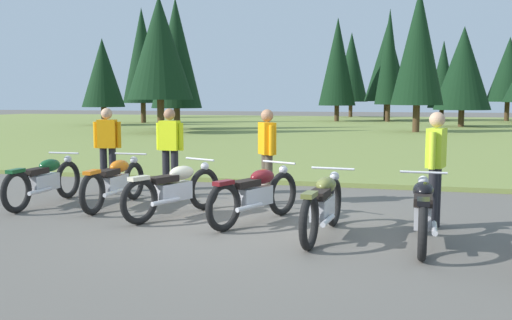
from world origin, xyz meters
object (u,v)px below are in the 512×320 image
(motorcycle_maroon, at_px, (256,194))
(motorcycle_black, at_px, (423,211))
(rider_with_back_turned, at_px, (108,144))
(rider_near_row_end, at_px, (170,147))
(motorcycle_orange, at_px, (115,181))
(rider_checking_bike, at_px, (267,150))
(motorcycle_british_green, at_px, (44,180))
(motorcycle_cream, at_px, (174,189))
(rider_in_hivis_vest, at_px, (436,163))
(motorcycle_olive, at_px, (323,205))

(motorcycle_maroon, bearing_deg, motorcycle_black, -16.89)
(rider_with_back_turned, xyz_separation_m, rider_near_row_end, (1.40, -0.15, 0.00))
(motorcycle_orange, distance_m, rider_checking_bike, 2.69)
(motorcycle_british_green, xyz_separation_m, rider_checking_bike, (3.73, 1.11, 0.51))
(motorcycle_cream, height_order, rider_near_row_end, rider_near_row_end)
(motorcycle_maroon, height_order, rider_near_row_end, rider_near_row_end)
(motorcycle_orange, height_order, rider_in_hivis_vest, rider_in_hivis_vest)
(motorcycle_cream, xyz_separation_m, rider_with_back_turned, (-2.20, 1.86, 0.51))
(motorcycle_orange, distance_m, rider_near_row_end, 1.42)
(rider_checking_bike, bearing_deg, motorcycle_orange, -159.17)
(motorcycle_orange, xyz_separation_m, motorcycle_cream, (1.30, -0.49, 0.00))
(motorcycle_maroon, bearing_deg, motorcycle_british_green, 173.77)
(motorcycle_maroon, height_order, motorcycle_black, same)
(motorcycle_cream, bearing_deg, rider_with_back_turned, 139.77)
(motorcycle_orange, distance_m, motorcycle_maroon, 2.72)
(motorcycle_cream, xyz_separation_m, motorcycle_olive, (2.44, -0.71, 0.00))
(motorcycle_british_green, distance_m, rider_in_hivis_vest, 6.52)
(motorcycle_black, xyz_separation_m, rider_with_back_turned, (-5.93, 2.69, 0.51))
(motorcycle_orange, relative_size, rider_in_hivis_vest, 1.26)
(motorcycle_cream, relative_size, motorcycle_maroon, 1.01)
(motorcycle_black, xyz_separation_m, rider_in_hivis_vest, (0.20, 1.03, 0.51))
(rider_in_hivis_vest, bearing_deg, rider_near_row_end, 162.19)
(motorcycle_cream, xyz_separation_m, rider_near_row_end, (-0.80, 1.72, 0.51))
(motorcycle_british_green, distance_m, motorcycle_olive, 5.12)
(motorcycle_maroon, bearing_deg, rider_with_back_turned, 150.97)
(motorcycle_cream, bearing_deg, motorcycle_maroon, -4.61)
(motorcycle_orange, height_order, motorcycle_cream, same)
(motorcycle_british_green, bearing_deg, rider_checking_bike, 16.59)
(motorcycle_olive, relative_size, rider_in_hivis_vest, 1.26)
(motorcycle_olive, bearing_deg, motorcycle_maroon, 151.04)
(motorcycle_black, height_order, rider_with_back_turned, rider_with_back_turned)
(rider_with_back_turned, bearing_deg, motorcycle_black, -24.44)
(motorcycle_british_green, bearing_deg, motorcycle_black, -10.34)
(motorcycle_maroon, xyz_separation_m, rider_with_back_turned, (-3.55, 1.97, 0.51))
(rider_near_row_end, bearing_deg, motorcycle_cream, -64.93)
(motorcycle_olive, xyz_separation_m, motorcycle_black, (1.28, -0.12, 0.00))
(motorcycle_orange, bearing_deg, motorcycle_olive, -17.86)
(motorcycle_british_green, relative_size, rider_near_row_end, 1.26)
(motorcycle_british_green, relative_size, rider_with_back_turned, 1.26)
(rider_near_row_end, bearing_deg, rider_checking_bike, -8.31)
(motorcycle_olive, height_order, rider_with_back_turned, rider_with_back_turned)
(rider_with_back_turned, distance_m, rider_near_row_end, 1.41)
(motorcycle_cream, distance_m, rider_with_back_turned, 2.93)
(motorcycle_british_green, distance_m, rider_near_row_end, 2.31)
(motorcycle_british_green, bearing_deg, rider_near_row_end, 38.32)
(rider_in_hivis_vest, relative_size, rider_with_back_turned, 1.00)
(rider_near_row_end, bearing_deg, motorcycle_black, -29.37)
(rider_checking_bike, height_order, rider_near_row_end, same)
(motorcycle_black, height_order, rider_in_hivis_vest, rider_in_hivis_vest)
(motorcycle_british_green, bearing_deg, motorcycle_cream, -7.07)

